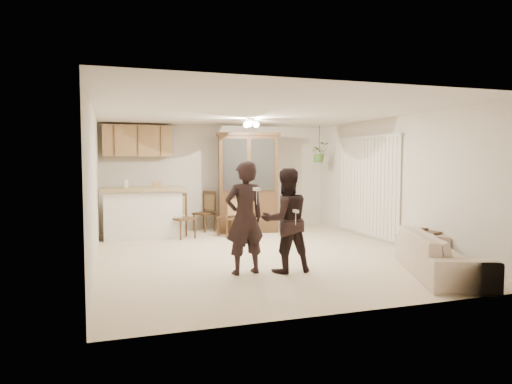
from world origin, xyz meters
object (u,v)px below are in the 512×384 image
object	(u,v)px
sofa	(441,250)
child	(286,227)
china_hutch	(248,183)
chair_hutch_left	(204,220)
side_table	(422,245)
adult	(245,213)
chair_bar	(183,226)
chair_hutch_right	(229,224)

from	to	relation	value
sofa	child	size ratio (longest dim) A/B	1.39
china_hutch	sofa	bearing A→B (deg)	-62.22
child	chair_hutch_left	bearing A→B (deg)	-85.81
chair_hutch_left	sofa	bearing A→B (deg)	-10.93
sofa	side_table	world-z (taller)	sofa
adult	china_hutch	world-z (taller)	china_hutch
chair_bar	china_hutch	bearing A→B (deg)	-6.48
side_table	chair_bar	world-z (taller)	chair_bar
chair_hutch_left	chair_hutch_right	size ratio (longest dim) A/B	1.01
side_table	child	bearing A→B (deg)	-177.89
adult	child	size ratio (longest dim) A/B	1.33
chair_bar	side_table	bearing A→B (deg)	-65.78
chair_bar	chair_hutch_right	world-z (taller)	chair_bar
side_table	chair_hutch_right	world-z (taller)	chair_hutch_right
sofa	chair_hutch_right	size ratio (longest dim) A/B	2.02
side_table	chair_hutch_left	size ratio (longest dim) A/B	0.57
adult	chair_hutch_right	bearing A→B (deg)	-109.03
sofa	adult	bearing A→B (deg)	92.79
adult	chair_hutch_left	bearing A→B (deg)	-101.87
sofa	chair_bar	distance (m)	5.27
chair_hutch_right	chair_hutch_left	bearing A→B (deg)	-87.99
china_hutch	chair_bar	bearing A→B (deg)	-153.69
child	side_table	size ratio (longest dim) A/B	2.54
adult	chair_bar	bearing A→B (deg)	-92.04
side_table	chair_hutch_right	size ratio (longest dim) A/B	0.57
child	chair_hutch_left	distance (m)	4.28
china_hutch	chair_hutch_right	distance (m)	1.17
chair_bar	child	bearing A→B (deg)	-96.09
sofa	chair_hutch_left	size ratio (longest dim) A/B	2.01
sofa	adult	world-z (taller)	adult
child	chair_bar	size ratio (longest dim) A/B	1.41
sofa	adult	distance (m)	2.89
side_table	chair_hutch_right	bearing A→B (deg)	127.74
china_hutch	child	bearing A→B (deg)	-88.13
child	chair_bar	distance (m)	3.57
sofa	chair_hutch_left	bearing A→B (deg)	47.92
child	china_hutch	world-z (taller)	china_hutch
sofa	chair_bar	world-z (taller)	chair_bar
sofa	china_hutch	world-z (taller)	china_hutch
china_hutch	chair_hutch_right	bearing A→B (deg)	-128.83
child	side_table	distance (m)	2.54
chair_bar	chair_hutch_right	bearing A→B (deg)	-25.81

